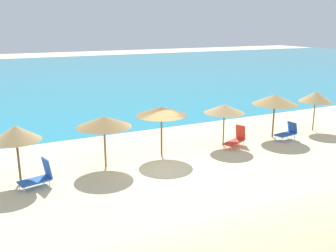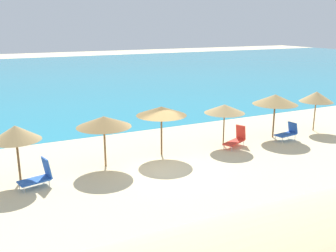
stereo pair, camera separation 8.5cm
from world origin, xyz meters
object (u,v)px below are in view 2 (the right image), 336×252
beach_umbrella_5 (275,99)px  beach_umbrella_3 (161,111)px  beach_umbrella_2 (104,122)px  beach_umbrella_1 (16,133)px  beach_umbrella_4 (225,109)px  lounge_chair_2 (39,176)px  lounge_chair_1 (236,139)px  beach_umbrella_6 (316,97)px  lounge_chair_3 (288,132)px

beach_umbrella_5 → beach_umbrella_3: bearing=179.6°
beach_umbrella_2 → beach_umbrella_5: (10.65, 0.26, 0.11)m
beach_umbrella_1 → beach_umbrella_4: size_ratio=1.08×
lounge_chair_2 → lounge_chair_1: bearing=-98.8°
beach_umbrella_2 → beach_umbrella_6: (14.04, 0.28, -0.01)m
beach_umbrella_4 → lounge_chair_2: 10.48m
beach_umbrella_1 → lounge_chair_2: size_ratio=1.78×
beach_umbrella_3 → lounge_chair_2: beach_umbrella_3 is taller
beach_umbrella_1 → beach_umbrella_6: size_ratio=1.00×
beach_umbrella_1 → beach_umbrella_3: bearing=4.3°
beach_umbrella_1 → lounge_chair_1: size_ratio=1.51×
beach_umbrella_2 → beach_umbrella_4: beach_umbrella_2 is taller
lounge_chair_1 → lounge_chair_2: lounge_chair_2 is taller
beach_umbrella_2 → lounge_chair_3: beach_umbrella_2 is taller
beach_umbrella_1 → lounge_chair_3: 15.06m
beach_umbrella_2 → lounge_chair_2: beach_umbrella_2 is taller
beach_umbrella_3 → beach_umbrella_5: size_ratio=0.98×
beach_umbrella_1 → beach_umbrella_3: (7.09, 0.53, 0.14)m
beach_umbrella_6 → lounge_chair_3: size_ratio=1.75×
beach_umbrella_3 → lounge_chair_3: bearing=-6.6°
beach_umbrella_6 → lounge_chair_3: (-3.02, -0.87, -1.76)m
beach_umbrella_6 → lounge_chair_2: beach_umbrella_6 is taller
lounge_chair_1 → beach_umbrella_2: bearing=64.0°
beach_umbrella_3 → beach_umbrella_4: 3.87m
beach_umbrella_5 → beach_umbrella_2: bearing=-178.6°
beach_umbrella_2 → lounge_chair_2: 3.84m
beach_umbrella_3 → lounge_chair_1: 4.84m
beach_umbrella_4 → lounge_chair_1: bearing=-41.2°
beach_umbrella_2 → beach_umbrella_5: beach_umbrella_5 is taller
beach_umbrella_3 → beach_umbrella_2: bearing=-174.3°
beach_umbrella_3 → lounge_chair_3: 8.14m
beach_umbrella_6 → lounge_chair_1: (-6.48, -0.50, -1.80)m
beach_umbrella_6 → lounge_chair_2: bearing=-175.6°
beach_umbrella_1 → lounge_chair_2: beach_umbrella_1 is taller
beach_umbrella_5 → lounge_chair_3: size_ratio=1.83×
beach_umbrella_4 → beach_umbrella_2: bearing=-177.9°
lounge_chair_2 → beach_umbrella_4: bearing=-96.0°
beach_umbrella_5 → beach_umbrella_4: bearing=-179.9°
beach_umbrella_6 → lounge_chair_1: bearing=-175.6°
beach_umbrella_1 → beach_umbrella_5: beach_umbrella_5 is taller
lounge_chair_3 → beach_umbrella_3: bearing=75.7°
beach_umbrella_1 → beach_umbrella_5: bearing=1.9°
beach_umbrella_1 → lounge_chair_1: beach_umbrella_1 is taller
beach_umbrella_6 → beach_umbrella_2: bearing=-178.9°
beach_umbrella_1 → beach_umbrella_3: beach_umbrella_3 is taller
beach_umbrella_2 → beach_umbrella_6: 14.04m
beach_umbrella_1 → lounge_chair_1: bearing=-0.0°
beach_umbrella_4 → lounge_chair_3: (4.00, -0.85, -1.67)m
lounge_chair_2 → lounge_chair_3: size_ratio=0.99×
beach_umbrella_2 → lounge_chair_1: bearing=-1.7°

